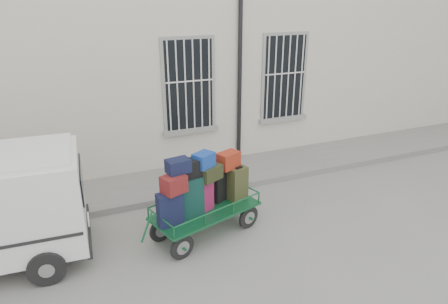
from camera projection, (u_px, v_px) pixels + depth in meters
ground at (255, 220)px, 8.24m from camera, size 80.00×80.00×0.00m
building at (175, 43)px, 11.86m from camera, size 24.00×5.15×6.00m
sidewalk at (216, 175)px, 10.10m from camera, size 24.00×1.70×0.15m
luggage_cart at (203, 193)px, 7.40m from camera, size 2.45×1.49×1.69m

